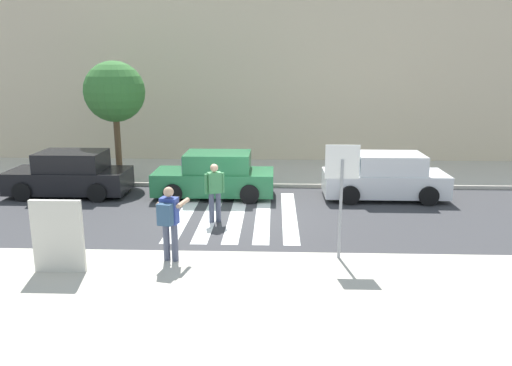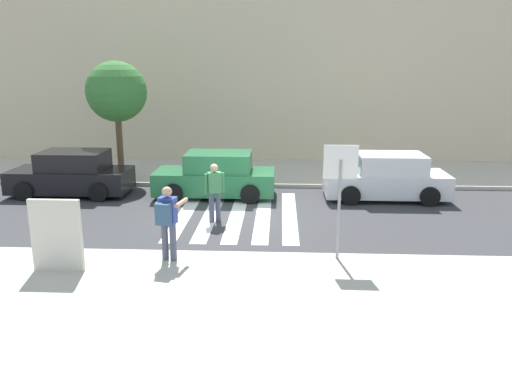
{
  "view_description": "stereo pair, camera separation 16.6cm",
  "coord_description": "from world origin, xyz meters",
  "px_view_note": "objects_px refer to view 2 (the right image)",
  "views": [
    {
      "loc": [
        1.14,
        -14.37,
        4.54
      ],
      "look_at": [
        0.6,
        -0.2,
        1.1
      ],
      "focal_mm": 35.0,
      "sensor_mm": 36.0,
      "label": 1
    },
    {
      "loc": [
        1.3,
        -14.36,
        4.54
      ],
      "look_at": [
        0.6,
        -0.2,
        1.1
      ],
      "focal_mm": 35.0,
      "sensor_mm": 36.0,
      "label": 2
    }
  ],
  "objects_px": {
    "pedestrian_crossing": "(215,189)",
    "parked_car_green": "(216,176)",
    "parked_car_black": "(72,174)",
    "advertising_board": "(57,235)",
    "stop_sign": "(340,177)",
    "street_tree_west": "(116,92)",
    "photographer_with_backpack": "(167,217)",
    "parked_car_white": "(387,178)"
  },
  "relations": [
    {
      "from": "photographer_with_backpack",
      "to": "street_tree_west",
      "type": "bearing_deg",
      "value": 114.11
    },
    {
      "from": "photographer_with_backpack",
      "to": "parked_car_black",
      "type": "xyz_separation_m",
      "value": [
        -4.77,
        6.12,
        -0.44
      ]
    },
    {
      "from": "pedestrian_crossing",
      "to": "parked_car_white",
      "type": "relative_size",
      "value": 0.42
    },
    {
      "from": "pedestrian_crossing",
      "to": "parked_car_green",
      "type": "distance_m",
      "value": 2.85
    },
    {
      "from": "photographer_with_backpack",
      "to": "parked_car_green",
      "type": "bearing_deg",
      "value": 87.18
    },
    {
      "from": "parked_car_black",
      "to": "parked_car_white",
      "type": "xyz_separation_m",
      "value": [
        10.9,
        0.0,
        0.0
      ]
    },
    {
      "from": "parked_car_green",
      "to": "stop_sign",
      "type": "bearing_deg",
      "value": -58.53
    },
    {
      "from": "stop_sign",
      "to": "parked_car_white",
      "type": "xyz_separation_m",
      "value": [
        2.28,
        5.79,
        -1.34
      ]
    },
    {
      "from": "stop_sign",
      "to": "parked_car_black",
      "type": "distance_m",
      "value": 10.47
    },
    {
      "from": "pedestrian_crossing",
      "to": "parked_car_green",
      "type": "bearing_deg",
      "value": 96.53
    },
    {
      "from": "parked_car_green",
      "to": "street_tree_west",
      "type": "xyz_separation_m",
      "value": [
        -4.02,
        2.2,
        2.71
      ]
    },
    {
      "from": "pedestrian_crossing",
      "to": "parked_car_white",
      "type": "height_order",
      "value": "pedestrian_crossing"
    },
    {
      "from": "parked_car_black",
      "to": "parked_car_green",
      "type": "xyz_separation_m",
      "value": [
        5.07,
        0.0,
        0.0
      ]
    },
    {
      "from": "pedestrian_crossing",
      "to": "parked_car_green",
      "type": "relative_size",
      "value": 0.42
    },
    {
      "from": "stop_sign",
      "to": "photographer_with_backpack",
      "type": "distance_m",
      "value": 3.96
    },
    {
      "from": "parked_car_green",
      "to": "advertising_board",
      "type": "height_order",
      "value": "advertising_board"
    },
    {
      "from": "pedestrian_crossing",
      "to": "street_tree_west",
      "type": "distance_m",
      "value": 7.09
    },
    {
      "from": "photographer_with_backpack",
      "to": "parked_car_white",
      "type": "height_order",
      "value": "photographer_with_backpack"
    },
    {
      "from": "parked_car_black",
      "to": "photographer_with_backpack",
      "type": "bearing_deg",
      "value": -52.05
    },
    {
      "from": "pedestrian_crossing",
      "to": "parked_car_black",
      "type": "xyz_separation_m",
      "value": [
        -5.4,
        2.82,
        -0.25
      ]
    },
    {
      "from": "parked_car_white",
      "to": "street_tree_west",
      "type": "height_order",
      "value": "street_tree_west"
    },
    {
      "from": "photographer_with_backpack",
      "to": "parked_car_black",
      "type": "bearing_deg",
      "value": 127.95
    },
    {
      "from": "parked_car_green",
      "to": "street_tree_west",
      "type": "relative_size",
      "value": 0.92
    },
    {
      "from": "parked_car_black",
      "to": "pedestrian_crossing",
      "type": "bearing_deg",
      "value": -27.63
    },
    {
      "from": "pedestrian_crossing",
      "to": "advertising_board",
      "type": "height_order",
      "value": "advertising_board"
    },
    {
      "from": "stop_sign",
      "to": "pedestrian_crossing",
      "type": "distance_m",
      "value": 4.51
    },
    {
      "from": "photographer_with_backpack",
      "to": "pedestrian_crossing",
      "type": "height_order",
      "value": "photographer_with_backpack"
    },
    {
      "from": "parked_car_green",
      "to": "parked_car_black",
      "type": "bearing_deg",
      "value": -180.0
    },
    {
      "from": "parked_car_black",
      "to": "street_tree_west",
      "type": "distance_m",
      "value": 3.65
    },
    {
      "from": "stop_sign",
      "to": "parked_car_black",
      "type": "xyz_separation_m",
      "value": [
        -8.62,
        5.79,
        -1.34
      ]
    },
    {
      "from": "advertising_board",
      "to": "pedestrian_crossing",
      "type": "bearing_deg",
      "value": 54.12
    },
    {
      "from": "photographer_with_backpack",
      "to": "advertising_board",
      "type": "xyz_separation_m",
      "value": [
        -2.25,
        -0.68,
        -0.23
      ]
    },
    {
      "from": "stop_sign",
      "to": "parked_car_black",
      "type": "relative_size",
      "value": 0.64
    },
    {
      "from": "parked_car_green",
      "to": "parked_car_white",
      "type": "bearing_deg",
      "value": -0.0
    },
    {
      "from": "stop_sign",
      "to": "parked_car_black",
      "type": "bearing_deg",
      "value": 146.1
    },
    {
      "from": "stop_sign",
      "to": "street_tree_west",
      "type": "height_order",
      "value": "street_tree_west"
    },
    {
      "from": "photographer_with_backpack",
      "to": "stop_sign",
      "type": "bearing_deg",
      "value": 4.86
    },
    {
      "from": "parked_car_green",
      "to": "advertising_board",
      "type": "xyz_separation_m",
      "value": [
        -2.55,
        -6.8,
        0.21
      ]
    },
    {
      "from": "parked_car_black",
      "to": "advertising_board",
      "type": "bearing_deg",
      "value": -69.66
    },
    {
      "from": "street_tree_west",
      "to": "advertising_board",
      "type": "bearing_deg",
      "value": -80.72
    },
    {
      "from": "pedestrian_crossing",
      "to": "street_tree_west",
      "type": "xyz_separation_m",
      "value": [
        -4.35,
        5.02,
        2.46
      ]
    },
    {
      "from": "photographer_with_backpack",
      "to": "pedestrian_crossing",
      "type": "distance_m",
      "value": 3.36
    }
  ]
}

